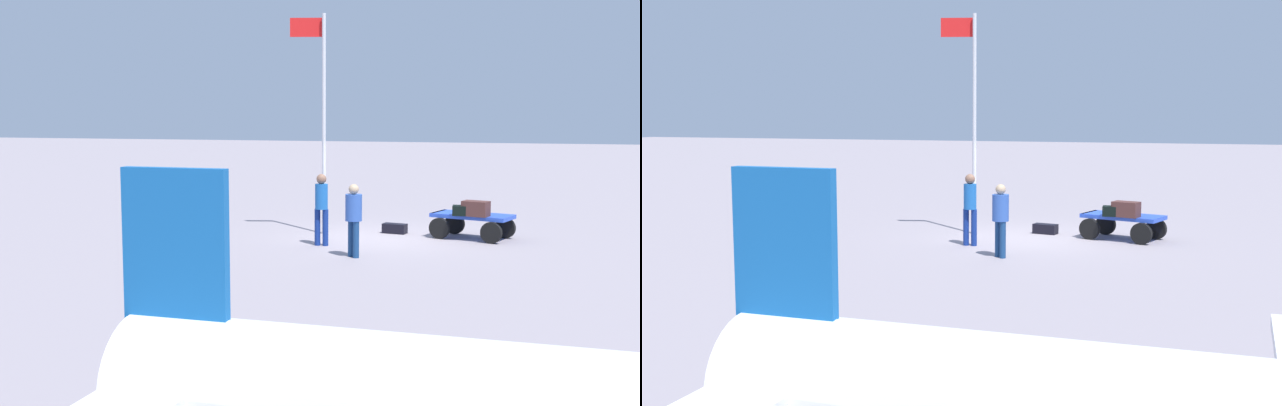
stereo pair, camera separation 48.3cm
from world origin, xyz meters
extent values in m
plane|color=gray|center=(0.00, 0.00, 0.00)|extent=(120.00, 120.00, 0.00)
cube|color=blue|center=(-2.20, -0.57, 0.58)|extent=(2.15, 1.46, 0.10)
cube|color=blue|center=(-1.31, -0.84, 0.58)|extent=(0.33, 0.86, 0.10)
cylinder|color=black|center=(-1.40, -0.31, 0.27)|extent=(0.54, 0.27, 0.53)
cylinder|color=black|center=(-1.68, -1.23, 0.27)|extent=(0.54, 0.27, 0.53)
cylinder|color=black|center=(-2.71, 0.09, 0.27)|extent=(0.54, 0.27, 0.53)
cylinder|color=black|center=(-3.00, -0.82, 0.27)|extent=(0.54, 0.27, 0.53)
cube|color=black|center=(-1.97, -0.18, 0.75)|extent=(0.48, 0.38, 0.25)
cube|color=#492925|center=(-2.31, -0.15, 0.82)|extent=(0.71, 0.55, 0.38)
cube|color=black|center=(-0.15, -0.88, 0.13)|extent=(0.67, 0.42, 0.26)
cylinder|color=navy|center=(1.09, 1.50, 0.44)|extent=(0.14, 0.14, 0.88)
cylinder|color=navy|center=(1.29, 1.49, 0.44)|extent=(0.14, 0.14, 0.88)
cylinder|color=#1B5CB0|center=(1.19, 1.49, 1.18)|extent=(0.31, 0.31, 0.61)
sphere|color=#87604B|center=(1.19, 1.49, 1.61)|extent=(0.24, 0.24, 0.24)
cylinder|color=navy|center=(0.02, 2.83, 0.41)|extent=(0.14, 0.14, 0.81)
cylinder|color=navy|center=(0.16, 2.70, 0.41)|extent=(0.14, 0.14, 0.81)
cylinder|color=#2F56AD|center=(0.09, 2.76, 1.11)|extent=(0.52, 0.52, 0.59)
sphere|color=tan|center=(0.09, 2.76, 1.51)|extent=(0.23, 0.23, 0.23)
cube|color=#1458A0|center=(-1.14, 14.00, 2.14)|extent=(0.90, 0.12, 1.30)
cube|color=white|center=(-1.14, 14.00, 1.12)|extent=(0.75, 2.22, 0.08)
cylinder|color=silver|center=(1.64, -0.32, 2.85)|extent=(0.10, 0.10, 5.70)
cube|color=red|center=(2.11, -0.32, 5.35)|extent=(0.83, 0.23, 0.48)
camera|label=1|loc=(-3.98, 19.74, 3.25)|focal=44.90mm
camera|label=2|loc=(-4.44, 19.60, 3.25)|focal=44.90mm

